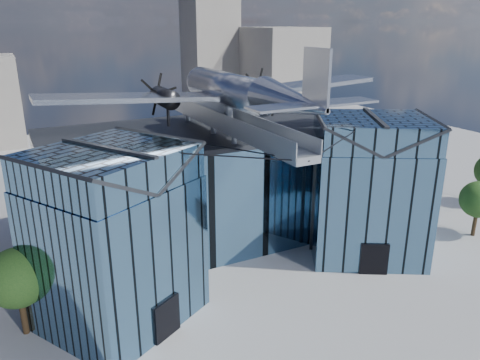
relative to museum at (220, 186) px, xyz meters
name	(u,v)px	position (x,y,z in m)	size (l,w,h in m)	color
ground_plane	(251,273)	(0.00, -5.82, -5.54)	(120.00, 120.00, 0.00)	gray
museum	(220,186)	(0.00, 0.00, 0.00)	(32.88, 24.50, 17.60)	#476F91
bg_towers	(115,79)	(1.45, 44.67, 4.47)	(77.00, 24.50, 26.00)	gray
tree_plaza_w	(17,278)	(-16.45, -5.88, -1.56)	(4.63, 4.63, 5.88)	#2F2112
tree_plaza_e	(479,200)	(21.71, -9.14, -1.96)	(3.50, 3.50, 5.28)	#2F2112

